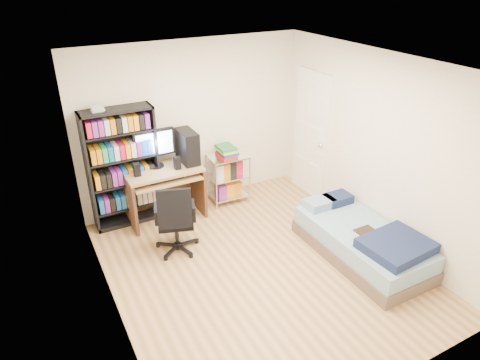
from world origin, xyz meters
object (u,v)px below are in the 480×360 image
computer_desk (169,170)px  bed (363,242)px  media_shelf (123,167)px  office_chair (176,230)px

computer_desk → bed: (1.80, -2.16, -0.51)m
media_shelf → office_chair: 1.23m
media_shelf → computer_desk: size_ratio=1.31×
computer_desk → office_chair: bearing=-105.9°
computer_desk → bed: size_ratio=0.75×
computer_desk → bed: 2.85m
computer_desk → office_chair: (-0.26, -0.91, -0.42)m
media_shelf → office_chair: media_shelf is taller
media_shelf → computer_desk: media_shelf is taller
media_shelf → bed: size_ratio=0.99×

